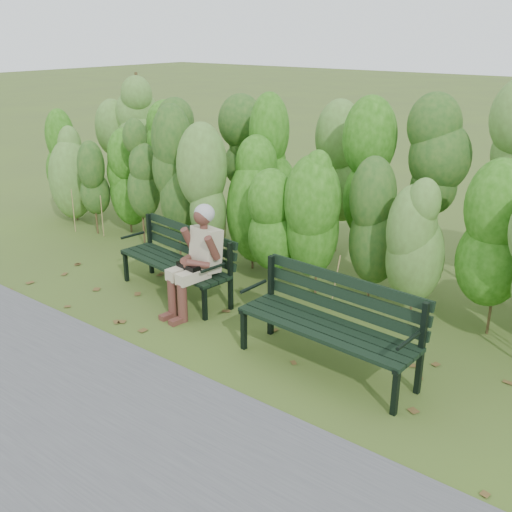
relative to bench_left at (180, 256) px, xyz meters
The scene contains 7 objects.
ground 1.30m from the bench_left, 16.00° to the right, with size 80.00×80.00×0.00m, color #425123.
footpath 2.83m from the bench_left, 65.35° to the right, with size 60.00×2.50×0.01m, color #474749.
hedge_band 2.07m from the bench_left, 52.75° to the left, with size 11.04×1.67×2.42m.
leaf_litter 1.27m from the bench_left, 18.69° to the right, with size 5.90×2.15×0.01m.
bench_left is the anchor object (origin of this frame).
bench_right 2.40m from the bench_left, ahead, with size 1.83×0.68×0.90m.
seated_woman 0.61m from the bench_left, 24.91° to the right, with size 0.53×0.77×1.26m.
Camera 1 is at (3.75, -4.50, 3.09)m, focal length 42.00 mm.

